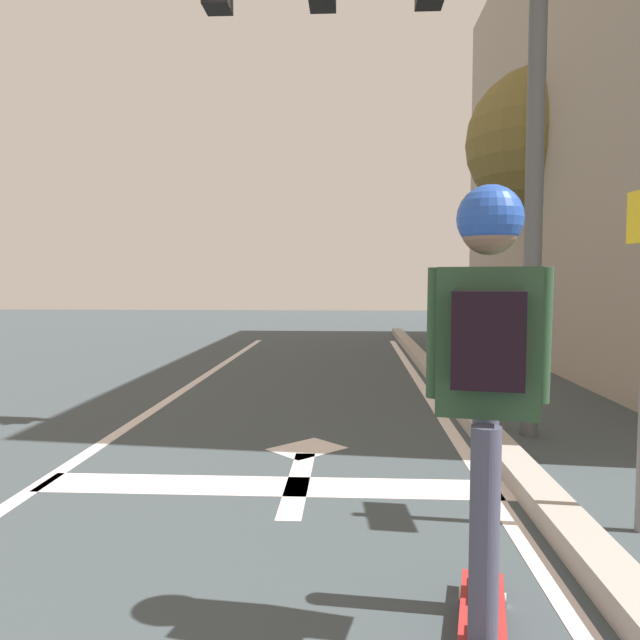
# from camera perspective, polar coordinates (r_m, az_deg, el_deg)

# --- Properties ---
(lane_line_center) EXTENTS (0.12, 20.00, 0.01)m
(lane_line_center) POSITION_cam_1_polar(r_m,az_deg,el_deg) (4.90, -24.42, -13.60)
(lane_line_center) COLOR silver
(lane_line_center) RESTS_ON ground
(lane_line_curbside) EXTENTS (0.12, 20.00, 0.01)m
(lane_line_curbside) POSITION_cam_1_polar(r_m,az_deg,el_deg) (4.48, 15.66, -15.03)
(lane_line_curbside) COLOR silver
(lane_line_curbside) RESTS_ON ground
(stop_bar) EXTENTS (3.29, 0.40, 0.01)m
(stop_bar) POSITION_cam_1_polar(r_m,az_deg,el_deg) (4.38, -4.42, -15.34)
(stop_bar) COLOR silver
(stop_bar) RESTS_ON ground
(lane_arrow_stem) EXTENTS (0.16, 1.40, 0.01)m
(lane_arrow_stem) POSITION_cam_1_polar(r_m,az_deg,el_deg) (4.46, -2.08, -14.99)
(lane_arrow_stem) COLOR silver
(lane_arrow_stem) RESTS_ON ground
(lane_arrow_head) EXTENTS (0.71, 0.71, 0.01)m
(lane_arrow_head) POSITION_cam_1_polar(r_m,az_deg,el_deg) (5.27, -1.24, -12.01)
(lane_arrow_head) COLOR silver
(lane_arrow_head) RESTS_ON ground
(curb_strip) EXTENTS (0.24, 24.00, 0.14)m
(curb_strip) POSITION_cam_1_polar(r_m,az_deg,el_deg) (4.52, 18.87, -14.03)
(curb_strip) COLOR #A7A096
(curb_strip) RESTS_ON ground
(skateboard) EXTENTS (0.35, 0.82, 0.09)m
(skateboard) POSITION_cam_1_polar(r_m,az_deg,el_deg) (2.79, 15.07, -25.72)
(skateboard) COLOR #B22828
(skateboard) RESTS_ON ground
(skater) EXTENTS (0.47, 0.63, 1.72)m
(skater) POSITION_cam_1_polar(r_m,az_deg,el_deg) (2.43, 15.53, -2.39)
(skater) COLOR #45485F
(skater) RESTS_ON skateboard
(traffic_signal_mast) EXTENTS (3.91, 0.34, 5.04)m
(traffic_signal_mast) POSITION_cam_1_polar(r_m,az_deg,el_deg) (6.02, 8.47, 24.61)
(traffic_signal_mast) COLOR #545656
(traffic_signal_mast) RESTS_ON ground
(roadside_tree) EXTENTS (2.66, 2.66, 5.23)m
(roadside_tree) POSITION_cam_1_polar(r_m,az_deg,el_deg) (11.92, 20.14, 15.44)
(roadside_tree) COLOR brown
(roadside_tree) RESTS_ON ground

